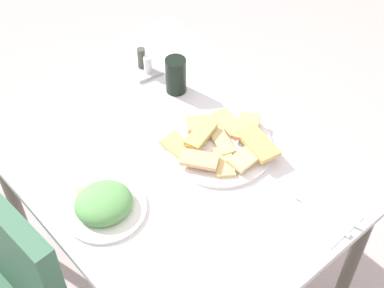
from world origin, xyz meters
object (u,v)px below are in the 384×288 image
pide_platter (220,144)px  paper_napkin (325,217)px  condiment_caddy (145,66)px  dining_table (174,171)px  salad_plate_greens (103,204)px  fork (330,212)px  soda_can (176,75)px  spoon (321,219)px

pide_platter → paper_napkin: (-0.36, -0.04, -0.01)m
condiment_caddy → dining_table: bearing=154.6°
pide_platter → condiment_caddy: bearing=-6.0°
dining_table → salad_plate_greens: bearing=97.0°
pide_platter → fork: size_ratio=1.59×
dining_table → salad_plate_greens: (-0.03, 0.27, 0.10)m
soda_can → condiment_caddy: 0.14m
salad_plate_greens → spoon: bearing=-134.8°
soda_can → condiment_caddy: (0.14, 0.02, -0.04)m
pide_platter → fork: bearing=-170.9°
pide_platter → salad_plate_greens: bearing=84.0°
pide_platter → salad_plate_greens: salad_plate_greens is taller
dining_table → soda_can: bearing=-41.8°
fork → condiment_caddy: condiment_caddy is taller
pide_platter → fork: pide_platter is taller
dining_table → condiment_caddy: condiment_caddy is taller
fork → soda_can: bearing=-16.6°
paper_napkin → pide_platter: bearing=6.3°
dining_table → fork: size_ratio=5.38×
salad_plate_greens → paper_napkin: salad_plate_greens is taller
condiment_caddy → fork: bearing=-178.9°
dining_table → paper_napkin: 0.47m
condiment_caddy → pide_platter: bearing=174.0°
salad_plate_greens → condiment_caddy: condiment_caddy is taller
fork → spoon: 0.04m
dining_table → condiment_caddy: (0.34, -0.16, 0.11)m
dining_table → salad_plate_greens: size_ratio=4.68×
dining_table → paper_napkin: (-0.44, -0.16, 0.08)m
fork → spoon: (0.00, 0.04, 0.00)m
dining_table → paper_napkin: bearing=-160.1°
pide_platter → soda_can: size_ratio=2.56×
condiment_caddy → soda_can: bearing=-171.7°
soda_can → fork: (-0.64, 0.01, -0.06)m
paper_napkin → condiment_caddy: size_ratio=1.37×
spoon → salad_plate_greens: bearing=33.8°
spoon → fork: bearing=-101.4°
dining_table → condiment_caddy: 0.39m
pide_platter → paper_napkin: size_ratio=2.18×
paper_napkin → spoon: (0.00, 0.02, 0.00)m
paper_napkin → spoon: spoon is taller
salad_plate_greens → fork: (-0.40, -0.44, -0.02)m
pide_platter → salad_plate_greens: (0.04, 0.38, 0.01)m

